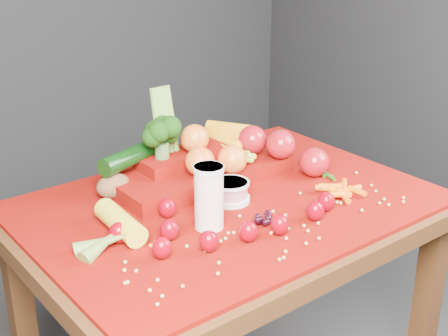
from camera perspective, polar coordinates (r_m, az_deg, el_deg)
table at (r=1.71m, az=0.42°, el=-6.26°), size 1.10×0.80×0.75m
red_cloth at (r=1.66m, az=0.43°, el=-3.20°), size 1.05×0.75×0.01m
milk_glass at (r=1.49m, az=-1.39°, el=-2.47°), size 0.07×0.07×0.16m
yogurt_bowl at (r=1.64m, az=0.58°, el=-2.10°), size 0.10×0.10×0.06m
strawberry_scatter at (r=1.48m, az=-0.03°, el=-5.13°), size 0.54×0.28×0.06m
dark_grape_cluster at (r=1.54m, az=3.77°, el=-4.68°), size 0.06×0.05×0.03m
soybean_scatter at (r=1.52m, az=5.13°, el=-5.41°), size 0.84×0.24×0.01m
corn_ear at (r=1.46m, az=-10.37°, el=-6.11°), size 0.20×0.24×0.06m
potato at (r=1.69m, az=-10.06°, el=-1.63°), size 0.10×0.07×0.07m
baby_carrot_pile at (r=1.72m, az=10.71°, el=-1.95°), size 0.18×0.17×0.03m
green_bean_pile at (r=1.85m, az=8.38°, el=-0.33°), size 0.14×0.12×0.01m
produce_mound at (r=1.77m, az=-1.34°, el=0.85°), size 0.61×0.36×0.27m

